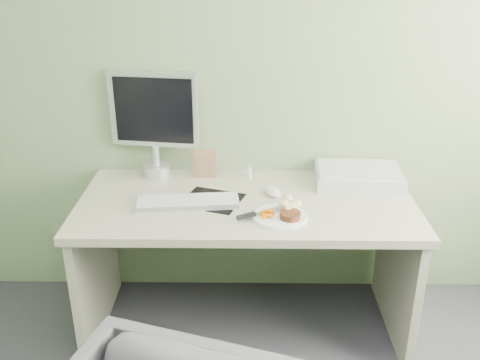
{
  "coord_description": "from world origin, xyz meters",
  "views": [
    {
      "loc": [
        -0.0,
        -0.67,
        1.84
      ],
      "look_at": [
        -0.03,
        1.5,
        0.89
      ],
      "focal_mm": 40.0,
      "sensor_mm": 36.0,
      "label": 1
    }
  ],
  "objects_px": {
    "scanner": "(358,177)",
    "monitor": "(154,118)",
    "plate": "(280,217)",
    "desk": "(246,234)"
  },
  "relations": [
    {
      "from": "scanner",
      "to": "monitor",
      "type": "bearing_deg",
      "value": 177.66
    },
    {
      "from": "plate",
      "to": "scanner",
      "type": "relative_size",
      "value": 0.57
    },
    {
      "from": "plate",
      "to": "monitor",
      "type": "xyz_separation_m",
      "value": [
        -0.62,
        0.49,
        0.3
      ]
    },
    {
      "from": "scanner",
      "to": "plate",
      "type": "bearing_deg",
      "value": -133.67
    },
    {
      "from": "desk",
      "to": "plate",
      "type": "relative_size",
      "value": 6.55
    },
    {
      "from": "monitor",
      "to": "scanner",
      "type": "bearing_deg",
      "value": 2.48
    },
    {
      "from": "scanner",
      "to": "monitor",
      "type": "relative_size",
      "value": 0.79
    },
    {
      "from": "desk",
      "to": "monitor",
      "type": "distance_m",
      "value": 0.75
    },
    {
      "from": "plate",
      "to": "scanner",
      "type": "distance_m",
      "value": 0.58
    },
    {
      "from": "desk",
      "to": "monitor",
      "type": "relative_size",
      "value": 2.93
    }
  ]
}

